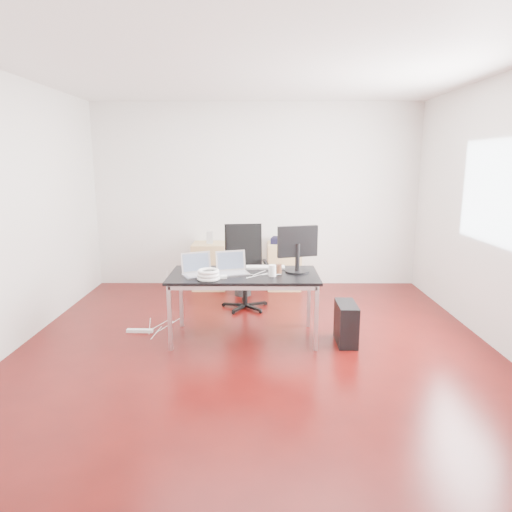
{
  "coord_description": "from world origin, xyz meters",
  "views": [
    {
      "loc": [
        0.02,
        -4.6,
        1.92
      ],
      "look_at": [
        0.0,
        0.55,
        0.85
      ],
      "focal_mm": 32.0,
      "sensor_mm": 36.0,
      "label": 1
    }
  ],
  "objects_px": {
    "filing_cabinet_left": "(210,266)",
    "filing_cabinet_right": "(284,266)",
    "desk": "(244,279)",
    "office_chair": "(244,262)",
    "pc_tower": "(346,323)"
  },
  "relations": [
    {
      "from": "filing_cabinet_left",
      "to": "filing_cabinet_right",
      "type": "distance_m",
      "value": 1.14
    },
    {
      "from": "desk",
      "to": "filing_cabinet_right",
      "type": "bearing_deg",
      "value": 74.89
    },
    {
      "from": "filing_cabinet_left",
      "to": "filing_cabinet_right",
      "type": "bearing_deg",
      "value": 0.0
    },
    {
      "from": "desk",
      "to": "filing_cabinet_right",
      "type": "height_order",
      "value": "desk"
    },
    {
      "from": "filing_cabinet_left",
      "to": "pc_tower",
      "type": "bearing_deg",
      "value": -52.32
    },
    {
      "from": "pc_tower",
      "to": "filing_cabinet_left",
      "type": "bearing_deg",
      "value": 128.65
    },
    {
      "from": "office_chair",
      "to": "pc_tower",
      "type": "bearing_deg",
      "value": -55.14
    },
    {
      "from": "desk",
      "to": "filing_cabinet_right",
      "type": "relative_size",
      "value": 2.29
    },
    {
      "from": "desk",
      "to": "filing_cabinet_left",
      "type": "height_order",
      "value": "desk"
    },
    {
      "from": "filing_cabinet_right",
      "to": "filing_cabinet_left",
      "type": "bearing_deg",
      "value": 180.0
    },
    {
      "from": "desk",
      "to": "filing_cabinet_left",
      "type": "bearing_deg",
      "value": 106.12
    },
    {
      "from": "office_chair",
      "to": "filing_cabinet_right",
      "type": "xyz_separation_m",
      "value": [
        0.58,
        0.92,
        -0.26
      ]
    },
    {
      "from": "filing_cabinet_right",
      "to": "pc_tower",
      "type": "bearing_deg",
      "value": -76.0
    },
    {
      "from": "desk",
      "to": "office_chair",
      "type": "height_order",
      "value": "office_chair"
    },
    {
      "from": "filing_cabinet_left",
      "to": "pc_tower",
      "type": "height_order",
      "value": "filing_cabinet_left"
    }
  ]
}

